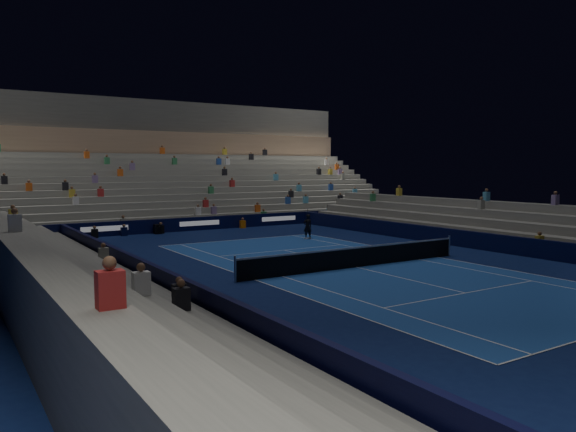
# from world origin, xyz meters

# --- Properties ---
(ground) EXTENTS (90.00, 90.00, 0.00)m
(ground) POSITION_xyz_m (0.00, 0.00, 0.00)
(ground) COLOR #0B1846
(ground) RESTS_ON ground
(court_surface) EXTENTS (10.97, 23.77, 0.01)m
(court_surface) POSITION_xyz_m (0.00, 0.00, 0.01)
(court_surface) COLOR #1B4496
(court_surface) RESTS_ON ground
(sponsor_barrier_far) EXTENTS (44.00, 0.25, 1.00)m
(sponsor_barrier_far) POSITION_xyz_m (0.00, 18.50, 0.50)
(sponsor_barrier_far) COLOR black
(sponsor_barrier_far) RESTS_ON ground
(sponsor_barrier_east) EXTENTS (0.25, 37.00, 1.00)m
(sponsor_barrier_east) POSITION_xyz_m (9.70, 0.00, 0.50)
(sponsor_barrier_east) COLOR black
(sponsor_barrier_east) RESTS_ON ground
(sponsor_barrier_west) EXTENTS (0.25, 37.00, 1.00)m
(sponsor_barrier_west) POSITION_xyz_m (-9.70, 0.00, 0.50)
(sponsor_barrier_west) COLOR black
(sponsor_barrier_west) RESTS_ON ground
(grandstand_main) EXTENTS (44.00, 15.20, 11.20)m
(grandstand_main) POSITION_xyz_m (0.00, 27.90, 3.38)
(grandstand_main) COLOR gray
(grandstand_main) RESTS_ON ground
(grandstand_east) EXTENTS (5.00, 37.00, 2.50)m
(grandstand_east) POSITION_xyz_m (13.17, 0.00, 0.92)
(grandstand_east) COLOR slate
(grandstand_east) RESTS_ON ground
(grandstand_west) EXTENTS (5.00, 37.00, 2.50)m
(grandstand_west) POSITION_xyz_m (-13.17, 0.00, 0.92)
(grandstand_west) COLOR slate
(grandstand_west) RESTS_ON ground
(tennis_net) EXTENTS (12.90, 0.10, 1.10)m
(tennis_net) POSITION_xyz_m (0.00, 0.00, 0.50)
(tennis_net) COLOR #B2B2B7
(tennis_net) RESTS_ON ground
(tennis_player) EXTENTS (0.66, 0.48, 1.65)m
(tennis_player) POSITION_xyz_m (3.97, 9.81, 0.83)
(tennis_player) COLOR black
(tennis_player) RESTS_ON ground
(broadcast_camera) EXTENTS (0.60, 1.02, 0.68)m
(broadcast_camera) POSITION_xyz_m (-3.40, 17.96, 0.35)
(broadcast_camera) COLOR black
(broadcast_camera) RESTS_ON ground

